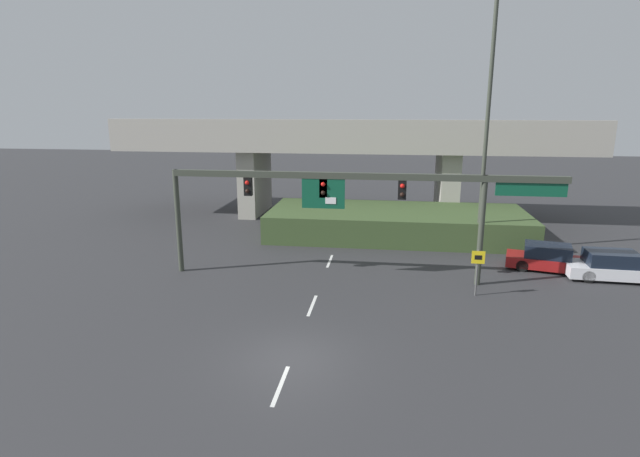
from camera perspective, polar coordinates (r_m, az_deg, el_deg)
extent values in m
plane|color=#2D2D30|center=(18.37, -3.25, -14.47)|extent=(160.00, 160.00, 0.00)
cube|color=silver|center=(16.78, -4.53, -17.43)|extent=(0.14, 2.40, 0.01)
cube|color=silver|center=(22.63, -0.89, -8.78)|extent=(0.14, 2.40, 0.01)
cube|color=silver|center=(28.83, 1.13, -3.74)|extent=(0.14, 2.40, 0.01)
cube|color=silver|center=(35.20, 2.41, -0.50)|extent=(0.14, 2.40, 0.01)
cube|color=silver|center=(41.66, 3.30, 1.75)|extent=(0.14, 2.40, 0.01)
cylinder|color=#383D33|center=(27.48, -15.89, 0.79)|extent=(0.28, 0.28, 5.51)
cylinder|color=#383D33|center=(25.59, 17.93, -0.29)|extent=(0.28, 0.28, 5.51)
cube|color=#383D33|center=(24.74, 4.87, 5.98)|extent=(19.41, 0.32, 0.32)
cube|color=black|center=(25.79, -8.21, 4.79)|extent=(0.40, 0.28, 0.95)
sphere|color=red|center=(25.60, -8.34, 5.20)|extent=(0.22, 0.22, 0.22)
sphere|color=black|center=(25.66, -8.30, 4.26)|extent=(0.22, 0.22, 0.22)
cube|color=black|center=(25.00, 0.41, 4.65)|extent=(0.40, 0.28, 0.95)
sphere|color=red|center=(24.80, 0.36, 5.07)|extent=(0.22, 0.22, 0.22)
sphere|color=black|center=(24.87, 0.36, 4.10)|extent=(0.22, 0.22, 0.22)
cube|color=black|center=(24.81, 9.37, 4.39)|extent=(0.40, 0.28, 0.95)
sphere|color=red|center=(24.60, 9.40, 4.81)|extent=(0.22, 0.22, 0.22)
sphere|color=black|center=(24.67, 9.36, 3.83)|extent=(0.22, 0.22, 0.22)
cube|color=#0F4C33|center=(24.95, 0.38, 4.00)|extent=(2.16, 0.08, 1.49)
cube|color=white|center=(24.92, 1.22, 3.20)|extent=(0.54, 0.03, 0.33)
cube|color=#0F4C33|center=(25.60, 22.99, 4.12)|extent=(3.26, 0.07, 0.64)
cylinder|color=#4C4C4C|center=(24.51, 17.49, -4.86)|extent=(0.08, 0.08, 2.24)
cube|color=yellow|center=(24.24, 17.64, -3.16)|extent=(0.60, 0.03, 0.60)
cube|color=black|center=(24.22, 17.64, -3.18)|extent=(0.33, 0.01, 0.21)
cylinder|color=#383D33|center=(31.08, 18.65, 12.50)|extent=(0.24, 0.24, 16.73)
cube|color=#A39E93|center=(40.15, 3.34, 10.06)|extent=(36.50, 7.08, 1.56)
cube|color=#A39E93|center=(36.76, 2.94, 11.63)|extent=(36.50, 0.40, 0.90)
cube|color=#A39E93|center=(41.85, -7.42, 5.39)|extent=(1.40, 5.67, 5.30)
cube|color=#A39E93|center=(40.64, 14.28, 4.83)|extent=(1.40, 5.67, 5.30)
cube|color=#384C28|center=(34.54, 8.72, 0.61)|extent=(17.27, 7.11, 1.80)
cube|color=maroon|center=(29.89, 24.80, -3.52)|extent=(4.79, 2.79, 0.58)
cube|color=black|center=(29.71, 24.58, -2.32)|extent=(2.65, 2.10, 0.68)
cylinder|color=black|center=(30.78, 27.31, -3.56)|extent=(0.67, 0.37, 0.64)
cylinder|color=black|center=(29.31, 27.55, -4.41)|extent=(0.67, 0.37, 0.64)
cylinder|color=black|center=(30.60, 22.12, -3.12)|extent=(0.67, 0.37, 0.64)
cylinder|color=black|center=(29.12, 22.10, -3.95)|extent=(0.67, 0.37, 0.64)
cube|color=silver|center=(29.90, 30.55, -4.15)|extent=(4.77, 2.08, 0.60)
cube|color=black|center=(29.66, 30.37, -2.94)|extent=(2.51, 1.79, 0.70)
cylinder|color=black|center=(31.20, 32.53, -3.99)|extent=(0.65, 0.25, 0.64)
cylinder|color=black|center=(30.21, 27.41, -3.88)|extent=(0.65, 0.25, 0.64)
cylinder|color=black|center=(28.71, 28.34, -4.86)|extent=(0.65, 0.25, 0.64)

